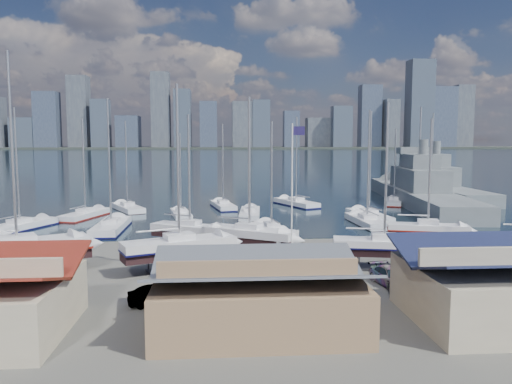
{
  "coord_description": "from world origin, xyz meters",
  "views": [
    {
      "loc": [
        -2.21,
        -54.38,
        11.05
      ],
      "look_at": [
        2.36,
        8.0,
        4.48
      ],
      "focal_mm": 35.0,
      "sensor_mm": 36.0,
      "label": 1
    }
  ],
  "objects": [
    {
      "name": "sailboat_moored_2",
      "position": [
        -16.56,
        23.77,
        0.32
      ],
      "size": [
        6.77,
        9.84,
        14.58
      ],
      "rotation": [
        0.0,
        0.0,
        2.04
      ],
      "color": "black",
      "rests_on": "water"
    },
    {
      "name": "sailboat_moored_7",
      "position": [
        2.08,
        16.47,
        0.32
      ],
      "size": [
        3.63,
        10.03,
        14.83
      ],
      "rotation": [
        0.0,
        0.0,
        1.48
      ],
      "color": "black",
      "rests_on": "water"
    },
    {
      "name": "sailboat_cradle_1",
      "position": [
        -18.4,
        -13.97,
        2.17
      ],
      "size": [
        11.26,
        8.2,
        17.89
      ],
      "rotation": [
        0.0,
        0.0,
        0.51
      ],
      "color": "#2D2D33",
      "rests_on": "ground"
    },
    {
      "name": "sailboat_moored_8",
      "position": [
        10.55,
        27.76,
        0.31
      ],
      "size": [
        6.85,
        10.64,
        15.48
      ],
      "rotation": [
        0.0,
        0.0,
        1.99
      ],
      "color": "black",
      "rests_on": "water"
    },
    {
      "name": "sailboat_moored_0",
      "position": [
        -26.7,
        7.86,
        0.31
      ],
      "size": [
        6.75,
        10.75,
        15.6
      ],
      "rotation": [
        0.0,
        0.0,
        1.17
      ],
      "color": "black",
      "rests_on": "water"
    },
    {
      "name": "car_b",
      "position": [
        -6.43,
        -21.49,
        0.64
      ],
      "size": [
        4.12,
        2.28,
        1.29
      ],
      "primitive_type": "imported",
      "rotation": [
        0.0,
        0.0,
        1.82
      ],
      "color": "gray",
      "rests_on": "ground"
    },
    {
      "name": "sailboat_moored_10",
      "position": [
        18.44,
        12.78,
        0.31
      ],
      "size": [
        4.15,
        10.72,
        15.62
      ],
      "rotation": [
        0.0,
        0.0,
        1.69
      ],
      "color": "black",
      "rests_on": "water"
    },
    {
      "name": "flagpole",
      "position": [
        3.96,
        -12.91,
        7.18
      ],
      "size": [
        1.09,
        0.12,
        12.42
      ],
      "color": "white",
      "rests_on": "ground"
    },
    {
      "name": "skyline",
      "position": [
        -7.83,
        553.76,
        39.09
      ],
      "size": [
        639.14,
        43.8,
        107.69
      ],
      "color": "#475166",
      "rests_on": "far_shore"
    },
    {
      "name": "sailboat_moored_1",
      "position": [
        -21.23,
        17.1,
        0.31
      ],
      "size": [
        5.45,
        10.16,
        14.63
      ],
      "rotation": [
        0.0,
        0.0,
        1.28
      ],
      "color": "black",
      "rests_on": "water"
    },
    {
      "name": "sailboat_moored_9",
      "position": [
        16.88,
        8.41,
        0.32
      ],
      "size": [
        3.46,
        10.44,
        15.55
      ],
      "rotation": [
        0.0,
        0.0,
        1.63
      ],
      "color": "black",
      "rests_on": "water"
    },
    {
      "name": "sailboat_cradle_6",
      "position": [
        18.97,
        -5.59,
        1.93
      ],
      "size": [
        8.3,
        4.32,
        13.16
      ],
      "rotation": [
        0.0,
        0.0,
        -0.27
      ],
      "color": "#2D2D33",
      "rests_on": "ground"
    },
    {
      "name": "far_shore",
      "position": [
        0.0,
        560.0,
        1.1
      ],
      "size": [
        1400.0,
        80.0,
        2.2
      ],
      "primitive_type": "cube",
      "color": "#2D332D",
      "rests_on": "ground"
    },
    {
      "name": "car_a",
      "position": [
        -15.67,
        -20.73,
        0.79
      ],
      "size": [
        2.71,
        4.88,
        1.57
      ],
      "primitive_type": "imported",
      "rotation": [
        0.0,
        0.0,
        -0.19
      ],
      "color": "gray",
      "rests_on": "ground"
    },
    {
      "name": "sailboat_cradle_3",
      "position": [
        -5.65,
        -12.7,
        2.05
      ],
      "size": [
        9.92,
        6.26,
        15.6
      ],
      "rotation": [
        0.0,
        0.0,
        0.4
      ],
      "color": "#2D2D33",
      "rests_on": "ground"
    },
    {
      "name": "sailboat_moored_11",
      "position": [
        27.69,
        28.73,
        0.31
      ],
      "size": [
        5.6,
        9.29,
        13.44
      ],
      "rotation": [
        0.0,
        0.0,
        1.2
      ],
      "color": "black",
      "rests_on": "water"
    },
    {
      "name": "sailboat_moored_4",
      "position": [
        -7.8,
        17.1,
        0.32
      ],
      "size": [
        3.84,
        8.6,
        12.55
      ],
      "rotation": [
        0.0,
        0.0,
        1.76
      ],
      "color": "black",
      "rests_on": "water"
    },
    {
      "name": "ground",
      "position": [
        0.0,
        -10.0,
        0.0
      ],
      "size": [
        1400.0,
        1400.0,
        0.0
      ],
      "primitive_type": "plane",
      "color": "#605E59",
      "rests_on": "ground"
    },
    {
      "name": "car_d",
      "position": [
        10.78,
        -18.27,
        0.69
      ],
      "size": [
        2.71,
        5.02,
        1.38
      ],
      "primitive_type": "imported",
      "rotation": [
        0.0,
        0.0,
        0.17
      ],
      "color": "gray",
      "rests_on": "ground"
    },
    {
      "name": "car_c",
      "position": [
        5.54,
        -18.67,
        0.64
      ],
      "size": [
        3.72,
        5.08,
        1.28
      ],
      "primitive_type": "imported",
      "rotation": [
        0.0,
        0.0,
        -0.39
      ],
      "color": "gray",
      "rests_on": "ground"
    },
    {
      "name": "sailboat_cradle_4",
      "position": [
        0.57,
        -7.65,
        2.02
      ],
      "size": [
        9.15,
        6.91,
        15.01
      ],
      "rotation": [
        0.0,
        0.0,
        -0.54
      ],
      "color": "#2D2D33",
      "rests_on": "ground"
    },
    {
      "name": "sailboat_moored_3",
      "position": [
        -15.41,
        6.56,
        0.31
      ],
      "size": [
        3.26,
        11.2,
        16.69
      ],
      "rotation": [
        0.0,
        0.0,
        1.58
      ],
      "color": "black",
      "rests_on": "water"
    },
    {
      "name": "water",
      "position": [
        0.0,
        300.0,
        -0.15
      ],
      "size": [
        1400.0,
        600.0,
        0.4
      ],
      "primitive_type": "cube",
      "color": "#1A2F3C",
      "rests_on": "ground"
    },
    {
      "name": "shed_grey",
      "position": [
        0.0,
        -26.0,
        2.15
      ],
      "size": [
        12.6,
        8.4,
        4.17
      ],
      "color": "#8C6B4C",
      "rests_on": "ground"
    },
    {
      "name": "naval_ship_east",
      "position": [
        32.04,
        29.04,
        1.66
      ],
      "size": [
        13.09,
        47.73,
        18.25
      ],
      "rotation": [
        0.0,
        0.0,
        1.45
      ],
      "color": "slate",
      "rests_on": "water"
    },
    {
      "name": "sailboat_moored_6",
      "position": [
        3.88,
        3.71,
        0.31
      ],
      "size": [
        3.76,
        9.48,
        13.79
      ],
      "rotation": [
        0.0,
        0.0,
        1.7
      ],
      "color": "black",
      "rests_on": "water"
    },
    {
      "name": "sailboat_moored_5",
      "position": [
        -1.69,
        25.6,
        0.31
      ],
      "size": [
        4.43,
        9.8,
        14.15
      ],
      "rotation": [
        0.0,
        0.0,
        1.77
      ],
      "color": "black",
      "rests_on": "water"
    },
    {
      "name": "sailboat_cradle_2",
      "position": [
        -5.26,
        -4.31,
        1.95
      ],
      "size": [
        8.23,
        6.02,
        13.53
      ],
      "rotation": [
        0.0,
        0.0,
        -0.52
      ],
      "color": "#2D2D33",
      "rests_on": "ground"
    },
    {
      "name": "sailboat_cradle_5",
      "position": [
        11.81,
        -13.36,
        1.98
      ],
      "size": [
        8.98,
        4.18,
        14.15
      ],
      "rotation": [
        0.0,
        0.0,
        -0.21
      ],
      "color": "#2D2D33",
      "rests_on": "ground"
    },
    {
      "name": "naval_ship_west",
      "position": [
        39.86,
        41.88,
        1.66
      ],
      "size": [
        6.69,
        41.49,
        17.73
      ],
      "rotation": [
        0.0,
        0.0,
        1.57
      ],
      "color": "slate",
      "rests_on": "water"
    }
  ]
}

